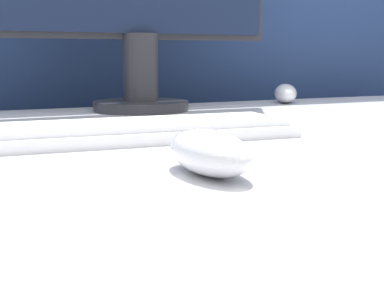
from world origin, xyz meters
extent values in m
cube|color=navy|center=(0.00, 0.73, 0.72)|extent=(5.00, 0.03, 1.45)
ellipsoid|color=silver|center=(0.00, -0.12, 0.80)|extent=(0.06, 0.13, 0.04)
cube|color=white|center=(0.01, 0.12, 0.79)|extent=(0.44, 0.16, 0.02)
cube|color=silver|center=(0.01, 0.12, 0.80)|extent=(0.41, 0.14, 0.01)
cylinder|color=#28282D|center=(0.14, 0.48, 0.79)|extent=(0.19, 0.19, 0.02)
cylinder|color=#28282D|center=(0.14, 0.48, 0.87)|extent=(0.07, 0.07, 0.14)
ellipsoid|color=silver|center=(0.51, 0.51, 0.80)|extent=(0.11, 0.14, 0.05)
camera|label=1|loc=(-0.22, -0.56, 0.89)|focal=50.00mm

